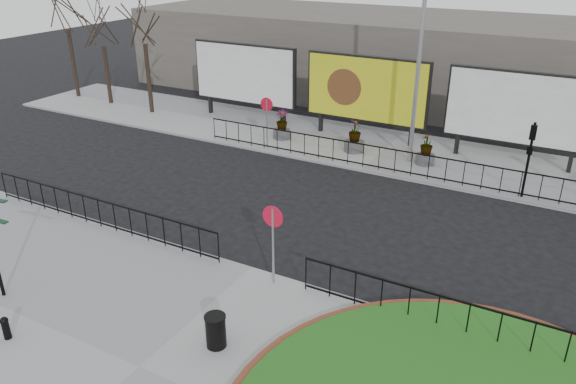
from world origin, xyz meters
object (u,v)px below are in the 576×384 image
Objects in this scene: planter_c at (426,151)px; bollard at (6,327)px; litter_bin at (216,331)px; planter_a at (282,127)px; planter_b at (354,139)px; lamp_post at (420,56)px; billboard_mid at (366,90)px.

bollard is at bearing -109.10° from planter_c.
planter_c is (1.04, 14.50, 0.14)m from litter_bin.
planter_b is at bearing 0.01° from planter_a.
lamp_post is at bearing 88.63° from litter_bin.
billboard_mid is 16.81m from litter_bin.
litter_bin is (2.66, -16.47, -2.03)m from billboard_mid.
planter_c is at bearing -28.05° from billboard_mid.
lamp_post is at bearing 0.00° from planter_b.
litter_bin is 0.61× the size of planter_a.
billboard_mid reaches higher than planter_c.
lamp_post is at bearing 180.00° from planter_c.
bollard is 16.96m from planter_b.
planter_c is (0.69, -0.00, -4.12)m from lamp_post.
planter_a is at bearing -179.99° from planter_b.
billboard_mid reaches higher than litter_bin.
bollard is at bearing -98.18° from planter_b.
bollard is at bearing -96.43° from billboard_mid.
bollard is 16.85m from planter_a.
litter_bin reaches higher than bollard.
billboard_mid is 7.01× the size of litter_bin.
planter_c is at bearing 85.90° from litter_bin.
billboard_mid is at bearing 146.75° from lamp_post.
planter_c reaches higher than litter_bin.
lamp_post is at bearing -33.25° from billboard_mid.
litter_bin is at bearing -80.82° from billboard_mid.
litter_bin is 0.61× the size of planter_c.
litter_bin is 15.79m from planter_a.
planter_b reaches higher than litter_bin.
lamp_post is (3.01, -1.97, 2.23)m from billboard_mid.
lamp_post reaches higher than litter_bin.
planter_b reaches higher than bollard.
billboard_mid is at bearing 83.57° from bollard.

